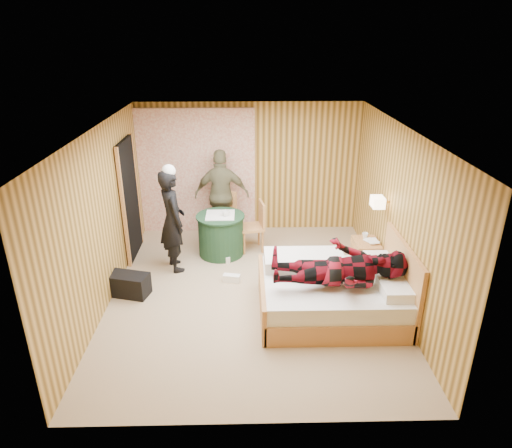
{
  "coord_description": "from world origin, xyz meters",
  "views": [
    {
      "loc": [
        -0.08,
        -5.97,
        3.7
      ],
      "look_at": [
        0.07,
        0.23,
        1.05
      ],
      "focal_mm": 32.0,
      "sensor_mm": 36.0,
      "label": 1
    }
  ],
  "objects_px": {
    "nightstand": "(365,256)",
    "round_table": "(221,234)",
    "chair_near": "(256,223)",
    "woman_standing": "(172,221)",
    "wall_lamp": "(378,202)",
    "chair_far": "(224,212)",
    "man_at_table": "(222,195)",
    "man_on_bed": "(341,259)",
    "bed": "(332,293)",
    "duffel_bag": "(129,285)"
  },
  "relations": [
    {
      "from": "man_at_table",
      "to": "nightstand",
      "type": "bearing_deg",
      "value": 150.4
    },
    {
      "from": "chair_far",
      "to": "man_on_bed",
      "type": "xyz_separation_m",
      "value": [
        1.64,
        -2.75,
        0.42
      ]
    },
    {
      "from": "duffel_bag",
      "to": "woman_standing",
      "type": "xyz_separation_m",
      "value": [
        0.58,
        0.84,
        0.69
      ]
    },
    {
      "from": "chair_far",
      "to": "duffel_bag",
      "type": "xyz_separation_m",
      "value": [
        -1.36,
        -2.0,
        -0.37
      ]
    },
    {
      "from": "chair_near",
      "to": "woman_standing",
      "type": "distance_m",
      "value": 1.56
    },
    {
      "from": "wall_lamp",
      "to": "nightstand",
      "type": "xyz_separation_m",
      "value": [
        -0.04,
        0.21,
        -1.02
      ]
    },
    {
      "from": "nightstand",
      "to": "chair_near",
      "type": "relative_size",
      "value": 0.61
    },
    {
      "from": "round_table",
      "to": "chair_far",
      "type": "distance_m",
      "value": 0.69
    },
    {
      "from": "round_table",
      "to": "duffel_bag",
      "type": "height_order",
      "value": "round_table"
    },
    {
      "from": "man_at_table",
      "to": "bed",
      "type": "bearing_deg",
      "value": 123.37
    },
    {
      "from": "bed",
      "to": "nightstand",
      "type": "relative_size",
      "value": 3.54
    },
    {
      "from": "wall_lamp",
      "to": "woman_standing",
      "type": "relative_size",
      "value": 0.15
    },
    {
      "from": "wall_lamp",
      "to": "chair_far",
      "type": "relative_size",
      "value": 0.28
    },
    {
      "from": "nightstand",
      "to": "bed",
      "type": "bearing_deg",
      "value": -122.92
    },
    {
      "from": "nightstand",
      "to": "round_table",
      "type": "xyz_separation_m",
      "value": [
        -2.4,
        0.69,
        0.1
      ]
    },
    {
      "from": "round_table",
      "to": "chair_far",
      "type": "bearing_deg",
      "value": 87.09
    },
    {
      "from": "chair_far",
      "to": "woman_standing",
      "type": "height_order",
      "value": "woman_standing"
    },
    {
      "from": "nightstand",
      "to": "wall_lamp",
      "type": "bearing_deg",
      "value": -78.3
    },
    {
      "from": "nightstand",
      "to": "woman_standing",
      "type": "relative_size",
      "value": 0.33
    },
    {
      "from": "bed",
      "to": "duffel_bag",
      "type": "bearing_deg",
      "value": 170.09
    },
    {
      "from": "nightstand",
      "to": "duffel_bag",
      "type": "xyz_separation_m",
      "value": [
        -3.73,
        -0.64,
        -0.11
      ]
    },
    {
      "from": "chair_far",
      "to": "woman_standing",
      "type": "xyz_separation_m",
      "value": [
        -0.78,
        -1.16,
        0.32
      ]
    },
    {
      "from": "chair_far",
      "to": "man_on_bed",
      "type": "height_order",
      "value": "man_on_bed"
    },
    {
      "from": "wall_lamp",
      "to": "woman_standing",
      "type": "distance_m",
      "value": 3.25
    },
    {
      "from": "bed",
      "to": "man_on_bed",
      "type": "distance_m",
      "value": 0.69
    },
    {
      "from": "wall_lamp",
      "to": "chair_near",
      "type": "xyz_separation_m",
      "value": [
        -1.82,
        1.07,
        -0.77
      ]
    },
    {
      "from": "chair_far",
      "to": "bed",
      "type": "bearing_deg",
      "value": -32.99
    },
    {
      "from": "bed",
      "to": "chair_far",
      "type": "distance_m",
      "value": 3.0
    },
    {
      "from": "man_at_table",
      "to": "chair_near",
      "type": "bearing_deg",
      "value": 139.9
    },
    {
      "from": "chair_far",
      "to": "man_on_bed",
      "type": "distance_m",
      "value": 3.23
    },
    {
      "from": "duffel_bag",
      "to": "man_on_bed",
      "type": "distance_m",
      "value": 3.19
    },
    {
      "from": "woman_standing",
      "to": "man_on_bed",
      "type": "xyz_separation_m",
      "value": [
        2.42,
        -1.59,
        0.1
      ]
    },
    {
      "from": "round_table",
      "to": "man_at_table",
      "type": "relative_size",
      "value": 0.49
    },
    {
      "from": "round_table",
      "to": "bed",
      "type": "bearing_deg",
      "value": -48.38
    },
    {
      "from": "chair_far",
      "to": "duffel_bag",
      "type": "relative_size",
      "value": 1.56
    },
    {
      "from": "man_on_bed",
      "to": "nightstand",
      "type": "bearing_deg",
      "value": 62.31
    },
    {
      "from": "duffel_bag",
      "to": "man_on_bed",
      "type": "xyz_separation_m",
      "value": [
        3.0,
        -0.75,
        0.79
      ]
    },
    {
      "from": "round_table",
      "to": "man_on_bed",
      "type": "height_order",
      "value": "man_on_bed"
    },
    {
      "from": "nightstand",
      "to": "round_table",
      "type": "bearing_deg",
      "value": 163.94
    },
    {
      "from": "nightstand",
      "to": "man_at_table",
      "type": "height_order",
      "value": "man_at_table"
    },
    {
      "from": "wall_lamp",
      "to": "nightstand",
      "type": "bearing_deg",
      "value": 101.7
    },
    {
      "from": "round_table",
      "to": "chair_far",
      "type": "xyz_separation_m",
      "value": [
        0.03,
        0.67,
        0.16
      ]
    },
    {
      "from": "wall_lamp",
      "to": "chair_far",
      "type": "height_order",
      "value": "wall_lamp"
    },
    {
      "from": "bed",
      "to": "man_at_table",
      "type": "bearing_deg",
      "value": 122.73
    },
    {
      "from": "wall_lamp",
      "to": "round_table",
      "type": "height_order",
      "value": "wall_lamp"
    },
    {
      "from": "round_table",
      "to": "woman_standing",
      "type": "height_order",
      "value": "woman_standing"
    },
    {
      "from": "man_on_bed",
      "to": "duffel_bag",
      "type": "bearing_deg",
      "value": 166.02
    },
    {
      "from": "chair_near",
      "to": "man_on_bed",
      "type": "relative_size",
      "value": 0.51
    },
    {
      "from": "chair_near",
      "to": "woman_standing",
      "type": "height_order",
      "value": "woman_standing"
    },
    {
      "from": "bed",
      "to": "duffel_bag",
      "type": "xyz_separation_m",
      "value": [
        -2.98,
        0.52,
        -0.14
      ]
    }
  ]
}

